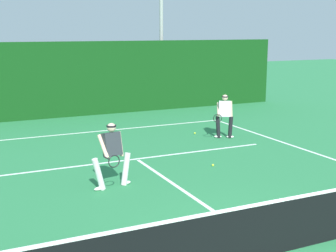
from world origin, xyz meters
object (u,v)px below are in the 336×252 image
Objects in this scene: player_far at (224,115)px; tennis_ball at (195,133)px; tennis_ball_extra at (213,165)px; player_near at (112,153)px; light_pole at (161,12)px.

player_far reaches higher than tennis_ball.
tennis_ball and tennis_ball_extra have the same top height.
player_far is 1.42m from tennis_ball.
tennis_ball is (-0.63, 0.98, -0.80)m from player_far.
player_near is 1.04× the size of player_far.
light_pole reaches higher than player_near.
tennis_ball_extra is at bearing -111.25° from tennis_ball.
player_near is 6.36m from tennis_ball.
tennis_ball_extra is 0.01× the size of light_pole.
light_pole is (1.57, 6.42, 4.50)m from tennis_ball.
light_pole reaches higher than tennis_ball.
player_near is 3.24m from tennis_ball_extra.
player_near is at bearing -170.42° from tennis_ball_extra.
tennis_ball_extra is 11.59m from light_pole.
tennis_ball_extra is (-1.48, -3.81, 0.00)m from tennis_ball.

